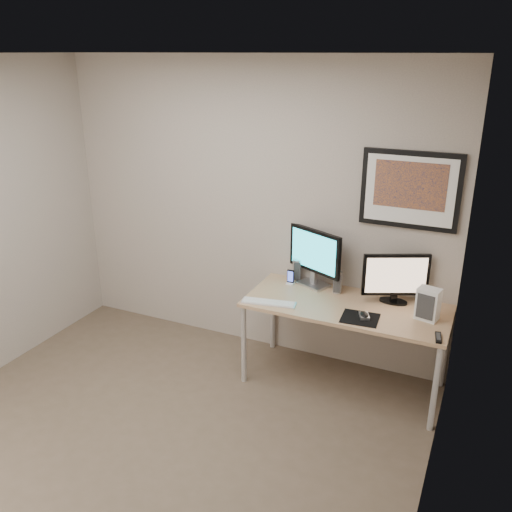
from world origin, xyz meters
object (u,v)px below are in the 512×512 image
object	(u,v)px
framed_art	(410,190)
speaker_left	(297,270)
phone_dock	(291,277)
fan_unit	(428,304)
speaker_right	(338,282)
monitor_large	(315,255)
keyboard	(269,302)
monitor_tv	(396,277)
desk	(346,312)

from	to	relation	value
framed_art	speaker_left	bearing A→B (deg)	-177.88
phone_dock	fan_unit	bearing A→B (deg)	-6.58
phone_dock	speaker_left	bearing A→B (deg)	84.01
framed_art	speaker_right	size ratio (longest dim) A/B	4.01
speaker_left	fan_unit	bearing A→B (deg)	-37.87
monitor_large	framed_art	bearing A→B (deg)	30.82
monitor_large	fan_unit	bearing A→B (deg)	10.44
phone_dock	keyboard	size ratio (longest dim) A/B	0.31
monitor_tv	fan_unit	size ratio (longest dim) A/B	1.98
monitor_large	phone_dock	bearing A→B (deg)	-137.80
framed_art	monitor_large	world-z (taller)	framed_art
fan_unit	speaker_right	bearing A→B (deg)	178.53
desk	keyboard	size ratio (longest dim) A/B	3.68
framed_art	monitor_large	size ratio (longest dim) A/B	1.46
monitor_tv	speaker_left	distance (m)	0.88
desk	monitor_tv	size ratio (longest dim) A/B	3.27
fan_unit	framed_art	bearing A→B (deg)	141.28
framed_art	monitor_large	distance (m)	0.94
speaker_right	keyboard	size ratio (longest dim) A/B	0.43
monitor_tv	speaker_right	size ratio (longest dim) A/B	2.62
speaker_left	phone_dock	world-z (taller)	speaker_left
monitor_large	keyboard	bearing A→B (deg)	-89.00
monitor_tv	fan_unit	world-z (taller)	monitor_tv
phone_dock	keyboard	world-z (taller)	phone_dock
framed_art	keyboard	xyz separation A→B (m)	(-0.92, -0.57, -0.88)
monitor_tv	phone_dock	bearing A→B (deg)	155.31
desk	keyboard	distance (m)	0.62
monitor_tv	fan_unit	xyz separation A→B (m)	(0.28, -0.18, -0.10)
speaker_left	keyboard	bearing A→B (deg)	-117.73
desk	speaker_left	world-z (taller)	speaker_left
framed_art	speaker_left	distance (m)	1.19
desk	speaker_left	xyz separation A→B (m)	(-0.53, 0.30, 0.16)
desk	monitor_tv	bearing A→B (deg)	30.12
desk	speaker_left	bearing A→B (deg)	150.79
speaker_left	phone_dock	size ratio (longest dim) A/B	1.43
framed_art	fan_unit	world-z (taller)	framed_art
framed_art	phone_dock	world-z (taller)	framed_art
speaker_left	fan_unit	distance (m)	1.18
speaker_right	phone_dock	size ratio (longest dim) A/B	1.40
speaker_left	keyboard	distance (m)	0.54
monitor_large	phone_dock	xyz separation A→B (m)	(-0.19, -0.06, -0.21)
framed_art	phone_dock	size ratio (longest dim) A/B	5.63
desk	speaker_left	size ratio (longest dim) A/B	8.36
phone_dock	desk	bearing A→B (deg)	-16.81
desk	monitor_large	world-z (taller)	monitor_large
monitor_tv	keyboard	xyz separation A→B (m)	(-0.90, -0.43, -0.21)
phone_dock	keyboard	bearing A→B (deg)	-90.69
phone_dock	fan_unit	distance (m)	1.18
desk	monitor_tv	xyz separation A→B (m)	(0.33, 0.19, 0.29)
framed_art	monitor_tv	world-z (taller)	framed_art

